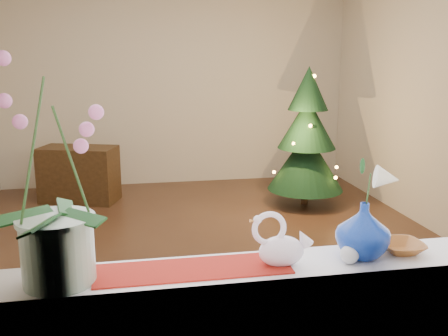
{
  "coord_description": "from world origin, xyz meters",
  "views": [
    {
      "loc": [
        -0.58,
        -4.03,
        1.67
      ],
      "look_at": [
        -0.09,
        -1.4,
        1.07
      ],
      "focal_mm": 40.0,
      "sensor_mm": 36.0,
      "label": 1
    }
  ],
  "objects_px": {
    "orchid_pot": "(52,172)",
    "paperweight": "(349,255)",
    "blue_vase": "(363,226)",
    "amber_dish": "(401,248)",
    "swan": "(282,240)",
    "side_table": "(79,174)",
    "xmas_tree": "(307,137)"
  },
  "relations": [
    {
      "from": "paperweight",
      "to": "xmas_tree",
      "type": "height_order",
      "value": "xmas_tree"
    },
    {
      "from": "amber_dish",
      "to": "side_table",
      "type": "distance_m",
      "value": 4.52
    },
    {
      "from": "swan",
      "to": "paperweight",
      "type": "height_order",
      "value": "swan"
    },
    {
      "from": "swan",
      "to": "paperweight",
      "type": "distance_m",
      "value": 0.26
    },
    {
      "from": "paperweight",
      "to": "side_table",
      "type": "xyz_separation_m",
      "value": [
        -1.4,
        4.22,
        -0.63
      ]
    },
    {
      "from": "paperweight",
      "to": "amber_dish",
      "type": "distance_m",
      "value": 0.25
    },
    {
      "from": "swan",
      "to": "amber_dish",
      "type": "bearing_deg",
      "value": 23.51
    },
    {
      "from": "blue_vase",
      "to": "xmas_tree",
      "type": "distance_m",
      "value": 3.74
    },
    {
      "from": "orchid_pot",
      "to": "side_table",
      "type": "height_order",
      "value": "orchid_pot"
    },
    {
      "from": "xmas_tree",
      "to": "side_table",
      "type": "distance_m",
      "value": 2.65
    },
    {
      "from": "orchid_pot",
      "to": "side_table",
      "type": "distance_m",
      "value": 4.32
    },
    {
      "from": "orchid_pot",
      "to": "paperweight",
      "type": "bearing_deg",
      "value": -1.91
    },
    {
      "from": "paperweight",
      "to": "xmas_tree",
      "type": "bearing_deg",
      "value": 72.55
    },
    {
      "from": "orchid_pot",
      "to": "swan",
      "type": "distance_m",
      "value": 0.83
    },
    {
      "from": "orchid_pot",
      "to": "blue_vase",
      "type": "relative_size",
      "value": 3.12
    },
    {
      "from": "orchid_pot",
      "to": "paperweight",
      "type": "relative_size",
      "value": 10.87
    },
    {
      "from": "orchid_pot",
      "to": "swan",
      "type": "height_order",
      "value": "orchid_pot"
    },
    {
      "from": "blue_vase",
      "to": "side_table",
      "type": "height_order",
      "value": "blue_vase"
    },
    {
      "from": "swan",
      "to": "amber_dish",
      "type": "relative_size",
      "value": 1.58
    },
    {
      "from": "blue_vase",
      "to": "paperweight",
      "type": "xyz_separation_m",
      "value": [
        -0.08,
        -0.05,
        -0.09
      ]
    },
    {
      "from": "orchid_pot",
      "to": "blue_vase",
      "type": "height_order",
      "value": "orchid_pot"
    },
    {
      "from": "xmas_tree",
      "to": "side_table",
      "type": "bearing_deg",
      "value": 166.78
    },
    {
      "from": "orchid_pot",
      "to": "amber_dish",
      "type": "xyz_separation_m",
      "value": [
        1.28,
        0.03,
        -0.37
      ]
    },
    {
      "from": "orchid_pot",
      "to": "side_table",
      "type": "relative_size",
      "value": 0.9
    },
    {
      "from": "paperweight",
      "to": "side_table",
      "type": "bearing_deg",
      "value": 108.34
    },
    {
      "from": "swan",
      "to": "paperweight",
      "type": "xyz_separation_m",
      "value": [
        0.25,
        -0.03,
        -0.06
      ]
    },
    {
      "from": "amber_dish",
      "to": "blue_vase",
      "type": "bearing_deg",
      "value": -176.44
    },
    {
      "from": "paperweight",
      "to": "amber_dish",
      "type": "height_order",
      "value": "paperweight"
    },
    {
      "from": "orchid_pot",
      "to": "paperweight",
      "type": "xyz_separation_m",
      "value": [
        1.03,
        -0.03,
        -0.35
      ]
    },
    {
      "from": "paperweight",
      "to": "amber_dish",
      "type": "bearing_deg",
      "value": 14.5
    },
    {
      "from": "paperweight",
      "to": "swan",
      "type": "bearing_deg",
      "value": 172.38
    },
    {
      "from": "side_table",
      "to": "paperweight",
      "type": "bearing_deg",
      "value": -53.41
    }
  ]
}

